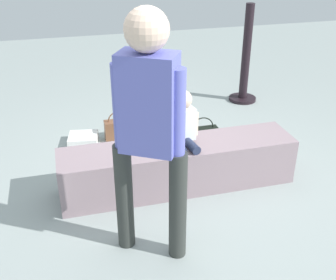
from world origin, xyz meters
TOP-DOWN VIEW (x-y plane):
  - ground_plane at (0.00, 0.00)m, footprint 12.00×12.00m
  - concrete_ledge at (0.00, 0.00)m, footprint 2.07×0.44m
  - child_seated at (0.03, 0.01)m, footprint 0.28×0.33m
  - adult_standing at (-0.42, -0.73)m, footprint 0.45×0.36m
  - cake_plate at (-0.20, 0.07)m, footprint 0.22×0.22m
  - gift_bag at (-0.47, 0.46)m, footprint 0.20×0.10m
  - railing_post at (1.42, 1.77)m, footprint 0.36×0.36m
  - water_bottle_near_gift at (0.05, 0.67)m, footprint 0.06×0.06m
  - party_cup_red at (0.36, 1.25)m, footprint 0.08×0.08m
  - cake_box_white at (-0.76, 1.05)m, footprint 0.35×0.33m
  - handbag_black_leather at (0.47, 0.69)m, footprint 0.34×0.11m
  - handbag_brown_canvas at (-0.37, 1.05)m, footprint 0.30×0.13m

SIDE VIEW (x-z plane):
  - ground_plane at x=0.00m, z-range 0.00..0.00m
  - cake_box_white at x=-0.76m, z-range 0.00..0.10m
  - party_cup_red at x=0.36m, z-range 0.00..0.11m
  - water_bottle_near_gift at x=0.05m, z-range -0.01..0.21m
  - handbag_black_leather at x=0.47m, z-range -0.05..0.27m
  - handbag_brown_canvas at x=-0.37m, z-range -0.05..0.29m
  - gift_bag at x=-0.47m, z-range -0.02..0.28m
  - concrete_ledge at x=0.00m, z-range 0.00..0.42m
  - cake_plate at x=-0.20m, z-range 0.41..0.47m
  - railing_post at x=1.42m, z-range -0.14..1.12m
  - child_seated at x=0.03m, z-range 0.39..0.88m
  - adult_standing at x=-0.42m, z-range 0.18..1.89m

